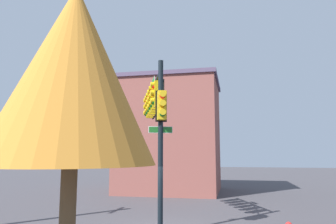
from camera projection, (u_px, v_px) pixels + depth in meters
signal_pole_assembly at (155, 108)px, 14.03m from camera, size 5.47×2.45×6.67m
tree_near at (74, 73)px, 7.58m from camera, size 4.06×4.06×7.22m
brick_building at (171, 135)px, 25.32m from camera, size 7.55×7.87×8.94m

